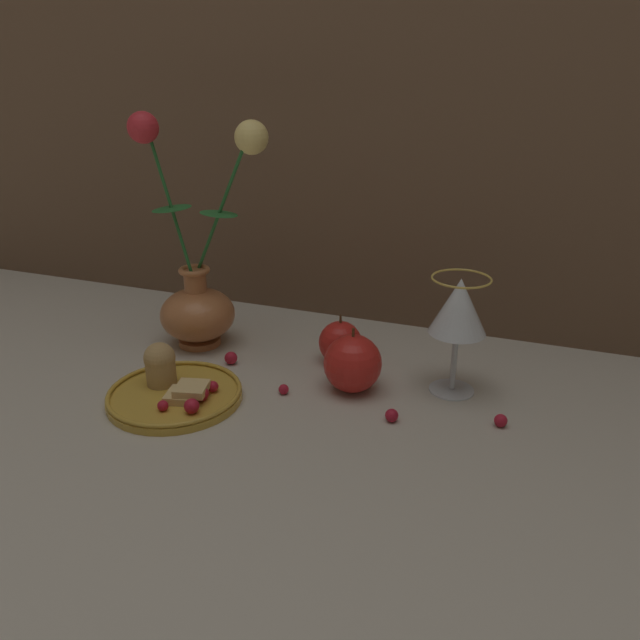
{
  "coord_description": "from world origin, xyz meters",
  "views": [
    {
      "loc": [
        0.28,
        -0.68,
        0.42
      ],
      "look_at": [
        0.01,
        0.04,
        0.1
      ],
      "focal_mm": 35.0,
      "sensor_mm": 36.0,
      "label": 1
    }
  ],
  "objects_px": {
    "apple_beside_vase": "(340,342)",
    "vase": "(198,289)",
    "plate_with_pastries": "(173,388)",
    "apple_near_glass": "(353,363)",
    "wine_glass": "(459,310)"
  },
  "relations": [
    {
      "from": "apple_beside_vase",
      "to": "vase",
      "type": "bearing_deg",
      "value": -176.18
    },
    {
      "from": "vase",
      "to": "apple_beside_vase",
      "type": "xyz_separation_m",
      "value": [
        0.23,
        0.02,
        -0.06
      ]
    },
    {
      "from": "plate_with_pastries",
      "to": "apple_near_glass",
      "type": "xyz_separation_m",
      "value": [
        0.22,
        0.11,
        0.02
      ]
    },
    {
      "from": "plate_with_pastries",
      "to": "apple_near_glass",
      "type": "height_order",
      "value": "apple_near_glass"
    },
    {
      "from": "plate_with_pastries",
      "to": "wine_glass",
      "type": "relative_size",
      "value": 1.09
    },
    {
      "from": "plate_with_pastries",
      "to": "wine_glass",
      "type": "xyz_separation_m",
      "value": [
        0.35,
        0.15,
        0.1
      ]
    },
    {
      "from": "vase",
      "to": "plate_with_pastries",
      "type": "relative_size",
      "value": 1.98
    },
    {
      "from": "apple_beside_vase",
      "to": "plate_with_pastries",
      "type": "bearing_deg",
      "value": -133.62
    },
    {
      "from": "plate_with_pastries",
      "to": "wine_glass",
      "type": "bearing_deg",
      "value": 23.81
    },
    {
      "from": "wine_glass",
      "to": "vase",
      "type": "bearing_deg",
      "value": 177.93
    },
    {
      "from": "vase",
      "to": "apple_beside_vase",
      "type": "distance_m",
      "value": 0.24
    },
    {
      "from": "vase",
      "to": "wine_glass",
      "type": "xyz_separation_m",
      "value": [
        0.4,
        -0.01,
        0.03
      ]
    },
    {
      "from": "plate_with_pastries",
      "to": "apple_near_glass",
      "type": "distance_m",
      "value": 0.24
    },
    {
      "from": "vase",
      "to": "apple_beside_vase",
      "type": "bearing_deg",
      "value": 3.82
    },
    {
      "from": "wine_glass",
      "to": "apple_near_glass",
      "type": "distance_m",
      "value": 0.16
    }
  ]
}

